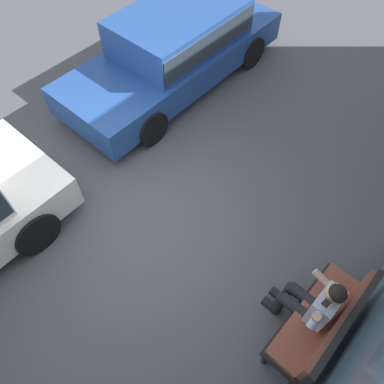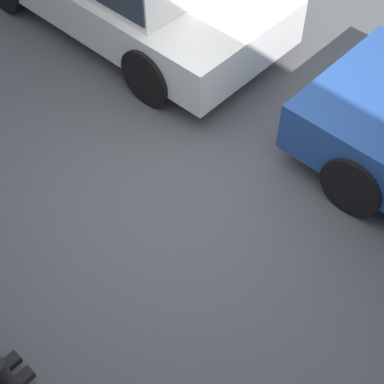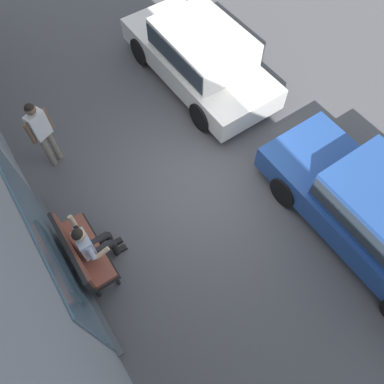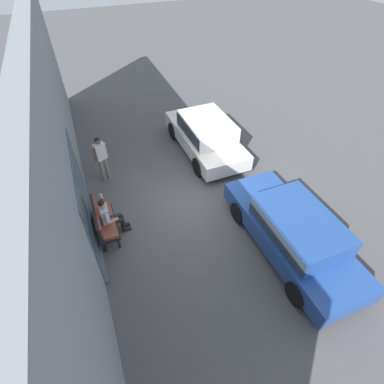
% 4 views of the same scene
% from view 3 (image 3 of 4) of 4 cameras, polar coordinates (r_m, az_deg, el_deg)
% --- Properties ---
extents(ground_plane, '(60.00, 60.00, 0.00)m').
position_cam_3_polar(ground_plane, '(7.99, 1.96, 2.22)').
color(ground_plane, '#4C4C4F').
extents(bench, '(1.49, 0.55, 1.00)m').
position_cam_3_polar(bench, '(6.91, -16.56, -8.69)').
color(bench, black).
rests_on(bench, ground_plane).
extents(person_on_phone, '(0.73, 0.74, 1.33)m').
position_cam_3_polar(person_on_phone, '(6.77, -15.06, -7.59)').
color(person_on_phone, black).
rests_on(person_on_phone, ground_plane).
extents(parked_car_near, '(4.69, 1.88, 1.44)m').
position_cam_3_polar(parked_car_near, '(7.47, 27.01, -3.40)').
color(parked_car_near, '#23478E').
rests_on(parked_car_near, ground_plane).
extents(parked_car_mid, '(4.30, 1.96, 1.47)m').
position_cam_3_polar(parked_car_mid, '(9.32, 1.27, 20.27)').
color(parked_car_mid, white).
rests_on(parked_car_mid, ground_plane).
extents(pedestrian_standing, '(0.32, 0.52, 1.73)m').
position_cam_3_polar(pedestrian_standing, '(7.99, -22.00, 8.74)').
color(pedestrian_standing, gray).
rests_on(pedestrian_standing, ground_plane).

